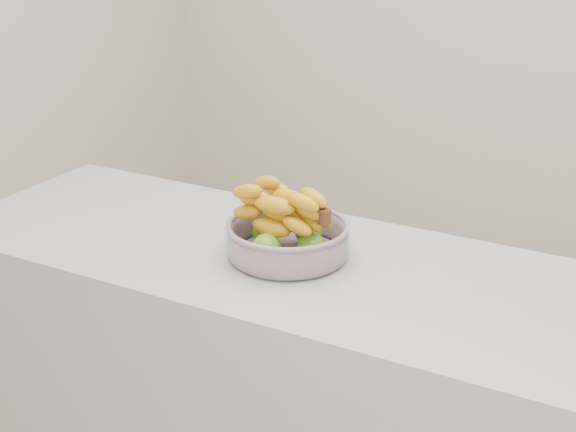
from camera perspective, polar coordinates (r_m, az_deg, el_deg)
name	(u,v)px	position (r m, az deg, el deg)	size (l,w,h in m)	color
fruit_bowl	(288,235)	(1.81, -0.03, -1.33)	(0.28, 0.28, 0.16)	#9BA7BA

